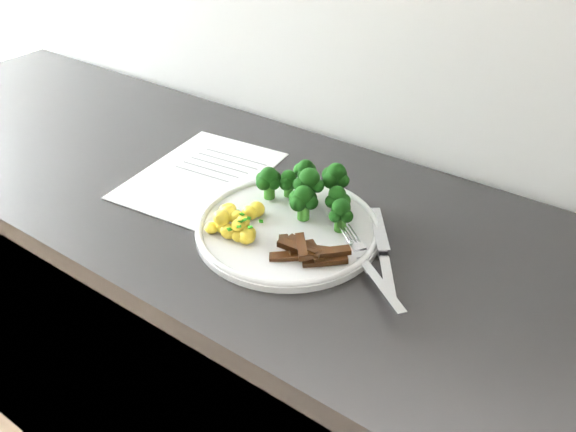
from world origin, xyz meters
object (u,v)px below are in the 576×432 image
Objects in this scene: recipe_paper at (201,175)px; broccoli at (310,187)px; counter at (309,398)px; potatoes at (236,222)px; plate at (288,227)px; knife at (384,262)px; fork at (372,270)px; beef_strips at (307,251)px.

broccoli is at bearing 3.79° from recipe_paper.
counter is 0.48m from potatoes.
potatoes reaches higher than plate.
knife is (0.17, 0.01, 0.00)m from plate.
recipe_paper is 0.24m from plate.
broccoli is 0.14m from potatoes.
plate is 1.73× the size of fork.
plate is at bearing -88.63° from broccoli.
knife is (0.14, -0.02, 0.44)m from counter.
recipe_paper is 0.32m from beef_strips.
counter is 0.44m from plate.
beef_strips is (0.07, -0.05, 0.01)m from plate.
broccoli reaches higher than beef_strips.
fork is (0.13, -0.06, 0.45)m from counter.
knife reaches higher than recipe_paper.
recipe_paper is 0.41m from knife.
knife reaches higher than counter.
fork is at bearing -10.01° from plate.
recipe_paper reaches higher than counter.
broccoli is (-0.00, 0.07, 0.04)m from plate.
beef_strips reaches higher than counter.
plate is 1.56× the size of knife.
potatoes is 0.92× the size of beef_strips.
counter is 0.51m from recipe_paper.
recipe_paper is at bearing 174.20° from knife.
broccoli is at bearing 91.37° from plate.
recipe_paper is at bearing 167.91° from plate.
potatoes reaches higher than recipe_paper.
potatoes reaches higher than counter.
potatoes is 0.24m from knife.
broccoli reaches higher than counter.
plate is at bearing 144.79° from beef_strips.
potatoes is at bearing -137.84° from counter.
broccoli is at bearing 64.06° from potatoes.
recipe_paper is 2.67× the size of beef_strips.
recipe_paper is at bearing 175.46° from counter.
plate is 0.17m from knife.
fork is (0.40, -0.08, 0.02)m from recipe_paper.
broccoli is 1.13× the size of fork.
plate is at bearing -176.81° from knife.
broccoli is at bearing 121.23° from beef_strips.
counter is 7.68× the size of plate.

